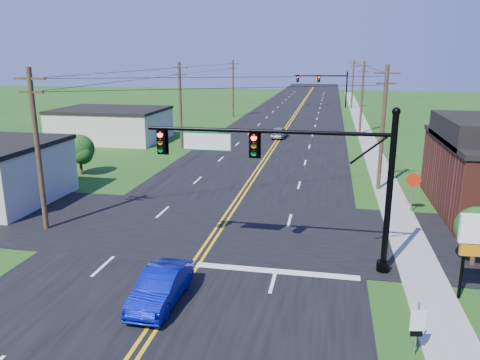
% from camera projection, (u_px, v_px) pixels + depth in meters
% --- Properties ---
extents(ground, '(260.00, 260.00, 0.00)m').
position_uv_depth(ground, '(130.00, 355.00, 15.42)').
color(ground, '#1E4814').
rests_on(ground, ground).
extents(road_main, '(16.00, 220.00, 0.04)m').
position_uv_depth(road_main, '(284.00, 129.00, 62.86)').
color(road_main, black).
rests_on(road_main, ground).
extents(road_cross, '(70.00, 10.00, 0.04)m').
position_uv_depth(road_cross, '(217.00, 228.00, 26.80)').
color(road_cross, black).
rests_on(road_cross, ground).
extents(sidewalk, '(2.00, 160.00, 0.08)m').
position_uv_depth(sidewalk, '(370.00, 145.00, 51.43)').
color(sidewalk, gray).
rests_on(sidewalk, ground).
extents(signal_mast_main, '(11.30, 0.60, 7.48)m').
position_uv_depth(signal_mast_main, '(288.00, 166.00, 20.99)').
color(signal_mast_main, black).
rests_on(signal_mast_main, ground).
extents(signal_mast_far, '(10.98, 0.60, 7.48)m').
position_uv_depth(signal_mast_far, '(324.00, 83.00, 89.35)').
color(signal_mast_far, black).
rests_on(signal_mast_far, ground).
extents(cream_bldg_far, '(12.20, 9.20, 3.70)m').
position_uv_depth(cream_bldg_far, '(111.00, 124.00, 54.51)').
color(cream_bldg_far, beige).
rests_on(cream_bldg_far, ground).
extents(utility_pole_left_a, '(1.80, 0.28, 9.00)m').
position_uv_depth(utility_pole_left_a, '(37.00, 148.00, 25.45)').
color(utility_pole_left_a, '#362218').
rests_on(utility_pole_left_a, ground).
extents(utility_pole_left_b, '(1.80, 0.28, 9.00)m').
position_uv_depth(utility_pole_left_b, '(180.00, 104.00, 49.17)').
color(utility_pole_left_b, '#362218').
rests_on(utility_pole_left_b, ground).
extents(utility_pole_left_c, '(1.80, 0.28, 9.00)m').
position_uv_depth(utility_pole_left_c, '(233.00, 87.00, 74.79)').
color(utility_pole_left_c, '#362218').
rests_on(utility_pole_left_c, ground).
extents(utility_pole_right_a, '(1.80, 0.28, 9.00)m').
position_uv_depth(utility_pole_right_a, '(383.00, 126.00, 33.28)').
color(utility_pole_right_a, '#362218').
rests_on(utility_pole_right_a, ground).
extents(utility_pole_right_b, '(1.80, 0.28, 9.00)m').
position_uv_depth(utility_pole_right_b, '(362.00, 96.00, 57.95)').
color(utility_pole_right_b, '#362218').
rests_on(utility_pole_right_b, ground).
extents(utility_pole_right_c, '(1.80, 0.28, 9.00)m').
position_uv_depth(utility_pole_right_c, '(353.00, 83.00, 86.42)').
color(utility_pole_right_c, '#362218').
rests_on(utility_pole_right_c, ground).
extents(tree_right_back, '(3.00, 3.00, 4.10)m').
position_uv_depth(tree_right_back, '(458.00, 148.00, 36.47)').
color(tree_right_back, '#362218').
rests_on(tree_right_back, ground).
extents(shrub_corner, '(2.00, 2.00, 2.86)m').
position_uv_depth(shrub_corner, '(477.00, 228.00, 21.56)').
color(shrub_corner, '#362218').
rests_on(shrub_corner, ground).
extents(tree_left, '(2.40, 2.40, 3.37)m').
position_uv_depth(tree_left, '(80.00, 149.00, 38.32)').
color(tree_left, '#362218').
rests_on(tree_left, ground).
extents(blue_car, '(1.51, 4.18, 1.37)m').
position_uv_depth(blue_car, '(161.00, 287.00, 18.47)').
color(blue_car, '#060F93').
rests_on(blue_car, ground).
extents(distant_car, '(1.91, 4.07, 1.35)m').
position_uv_depth(distant_car, '(279.00, 133.00, 56.04)').
color(distant_car, '#A6A7AB').
rests_on(distant_car, ground).
extents(route_sign, '(0.48, 0.12, 1.94)m').
position_uv_depth(route_sign, '(417.00, 326.00, 15.06)').
color(route_sign, slate).
rests_on(route_sign, ground).
extents(stop_sign, '(0.92, 0.13, 2.59)m').
position_uv_depth(stop_sign, '(413.00, 184.00, 28.96)').
color(stop_sign, slate).
rests_on(stop_sign, ground).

